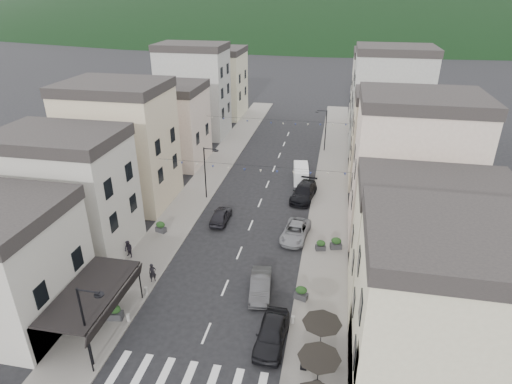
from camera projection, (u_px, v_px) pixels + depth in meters
sidewalk_left at (210, 176)px, 53.49m from camera, size 4.00×76.00×0.12m
sidewalk_right at (331, 185)px, 50.90m from camera, size 4.00×76.00×0.12m
hill_backdrop at (334, 23)px, 289.54m from camera, size 640.00×360.00×70.00m
bistro_building at (452, 327)px, 22.77m from camera, size 10.00×8.00×10.00m
boutique_awning at (94, 293)px, 28.22m from camera, size 3.77×7.50×3.28m
buildings_row_left at (170, 114)px, 57.18m from camera, size 10.20×54.16×14.00m
buildings_row_right at (395, 127)px, 51.06m from camera, size 10.20×54.16×14.50m
cafe_terrace at (319, 361)px, 24.02m from camera, size 2.50×8.10×2.53m
streetlamp_left_near at (88, 320)px, 25.06m from camera, size 1.70×0.56×6.00m
streetlamp_left_far at (207, 168)px, 46.32m from camera, size 1.70×0.56×6.00m
streetlamp_right_far at (324, 126)px, 60.25m from camera, size 1.70×0.56×6.00m
bollards at (204, 334)px, 28.57m from camera, size 11.66×10.26×0.60m
bunting_near at (252, 169)px, 40.93m from camera, size 19.00×0.28×0.62m
bunting_far at (277, 122)px, 55.10m from camera, size 19.00×0.28×0.62m
parked_car_a at (272, 334)px, 28.07m from camera, size 2.08×4.77×1.60m
parked_car_b at (260, 286)px, 32.74m from camera, size 2.06×4.53×1.44m
parked_car_c at (295, 232)px, 40.06m from camera, size 2.78×5.11×1.36m
parked_car_d at (304, 192)px, 47.53m from camera, size 2.99×5.79×1.61m
parked_car_e at (221, 216)px, 42.87m from camera, size 1.67×4.06×1.38m
delivery_van at (301, 173)px, 51.94m from camera, size 2.23×4.46×2.05m
pedestrian_a at (153, 273)px, 33.87m from camera, size 0.70×0.64×1.60m
pedestrian_b at (129, 249)px, 36.90m from camera, size 0.96×0.86×1.62m
planter_la at (115, 312)px, 30.07m from camera, size 1.18×0.79×1.22m
planter_lb at (161, 227)px, 40.87m from camera, size 1.13×0.85×1.13m
planter_ra at (301, 293)px, 32.04m from camera, size 1.12×0.84×1.11m
planter_rb at (336, 243)px, 38.26m from camera, size 1.12×0.79×1.13m
planter_rc at (321, 245)px, 38.07m from camera, size 0.99×0.70×1.00m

